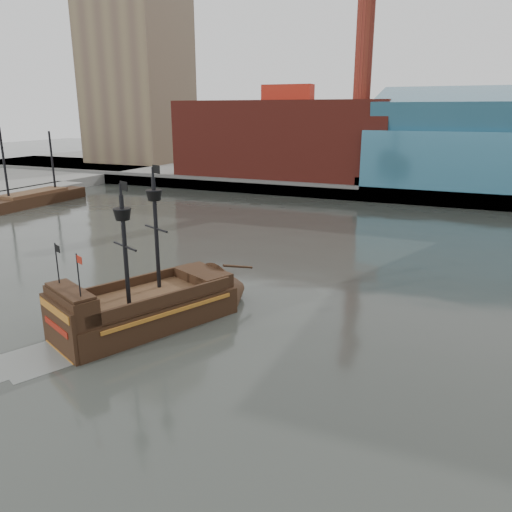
% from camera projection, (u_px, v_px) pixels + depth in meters
% --- Properties ---
extents(ground, '(400.00, 400.00, 0.00)m').
position_uv_depth(ground, '(216.00, 372.00, 30.19)').
color(ground, '#262924').
rests_on(ground, ground).
extents(promenade_far, '(220.00, 60.00, 2.00)m').
position_uv_depth(promenade_far, '(410.00, 177.00, 110.86)').
color(promenade_far, slate).
rests_on(promenade_far, ground).
extents(seawall, '(220.00, 1.00, 2.60)m').
position_uv_depth(seawall, '(388.00, 195.00, 84.82)').
color(seawall, '#4C4C49').
rests_on(seawall, ground).
extents(skyline, '(149.00, 45.00, 62.00)m').
position_uv_depth(skyline, '(444.00, 60.00, 95.70)').
color(skyline, brown).
rests_on(skyline, promenade_far).
extents(pirate_ship, '(11.28, 17.09, 12.38)m').
position_uv_depth(pirate_ship, '(144.00, 311.00, 36.36)').
color(pirate_ship, black).
rests_on(pirate_ship, ground).
extents(docked_vessel, '(4.70, 19.75, 13.39)m').
position_uv_depth(docked_vessel, '(34.00, 200.00, 83.16)').
color(docked_vessel, black).
rests_on(docked_vessel, ground).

